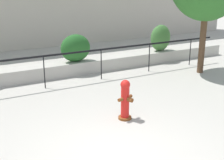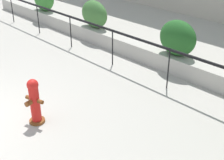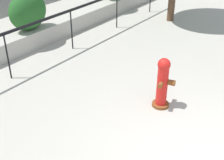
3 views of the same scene
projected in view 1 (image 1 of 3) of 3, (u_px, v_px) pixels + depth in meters
The scene contains 6 objects.
ground_plane at pixel (116, 156), 6.53m from camera, with size 120.00×120.00×0.00m, color #B2ADA3.
planter_wall_low at pixel (36, 73), 11.47m from camera, with size 18.00×0.70×0.50m, color #B7B2A8.
fence_railing_segment at pixel (43, 59), 10.31m from camera, with size 15.00×0.05×1.15m.
hedge_bush_2 at pixel (76, 48), 11.96m from camera, with size 1.18×0.70×1.06m, color #235B23.
hedge_bush_3 at pixel (161, 38), 13.80m from camera, with size 0.99×0.59×1.16m, color #427538.
fire_hydrant at pixel (125, 99), 8.10m from camera, with size 0.48×0.47×1.08m.
Camera 1 is at (-2.83, -4.99, 3.50)m, focal length 50.00 mm.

